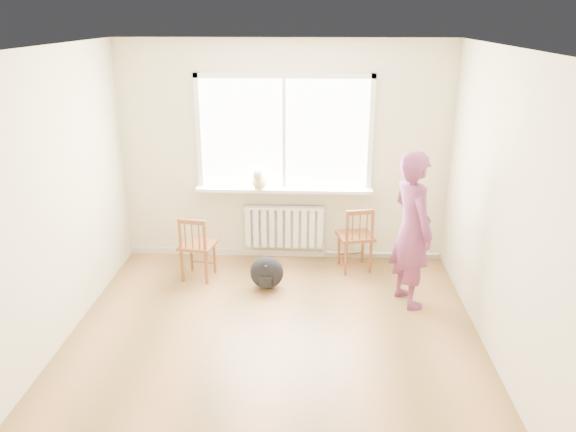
# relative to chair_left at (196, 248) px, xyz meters

# --- Properties ---
(floor) EXTENTS (4.50, 4.50, 0.00)m
(floor) POSITION_rel_chair_left_xyz_m (0.99, -1.52, -0.40)
(floor) COLOR #A57043
(floor) RESTS_ON ground
(ceiling) EXTENTS (4.50, 4.50, 0.00)m
(ceiling) POSITION_rel_chair_left_xyz_m (0.99, -1.52, 2.30)
(ceiling) COLOR white
(ceiling) RESTS_ON back_wall
(back_wall) EXTENTS (4.00, 0.01, 2.70)m
(back_wall) POSITION_rel_chair_left_xyz_m (0.99, 0.73, 0.95)
(back_wall) COLOR beige
(back_wall) RESTS_ON ground
(window) EXTENTS (2.12, 0.05, 1.42)m
(window) POSITION_rel_chair_left_xyz_m (0.99, 0.70, 1.27)
(window) COLOR white
(window) RESTS_ON back_wall
(windowsill) EXTENTS (2.15, 0.22, 0.04)m
(windowsill) POSITION_rel_chair_left_xyz_m (0.99, 0.62, 0.53)
(windowsill) COLOR white
(windowsill) RESTS_ON back_wall
(radiator) EXTENTS (1.00, 0.12, 0.55)m
(radiator) POSITION_rel_chair_left_xyz_m (0.99, 0.63, 0.04)
(radiator) COLOR white
(radiator) RESTS_ON back_wall
(heating_pipe) EXTENTS (1.40, 0.04, 0.04)m
(heating_pipe) POSITION_rel_chair_left_xyz_m (2.24, 0.67, -0.32)
(heating_pipe) COLOR silver
(heating_pipe) RESTS_ON back_wall
(baseboard) EXTENTS (4.00, 0.03, 0.08)m
(baseboard) POSITION_rel_chair_left_xyz_m (0.99, 0.71, -0.36)
(baseboard) COLOR beige
(baseboard) RESTS_ON ground
(chair_left) EXTENTS (0.44, 0.43, 0.78)m
(chair_left) POSITION_rel_chair_left_xyz_m (0.00, 0.00, 0.00)
(chair_left) COLOR brown
(chair_left) RESTS_ON floor
(chair_right) EXTENTS (0.48, 0.47, 0.82)m
(chair_right) POSITION_rel_chair_left_xyz_m (1.87, 0.32, 0.02)
(chair_right) COLOR brown
(chair_right) RESTS_ON floor
(person) EXTENTS (0.60, 0.72, 1.67)m
(person) POSITION_rel_chair_left_xyz_m (2.38, -0.44, 0.44)
(person) COLOR #CD4447
(person) RESTS_ON floor
(cat) EXTENTS (0.21, 0.45, 0.30)m
(cat) POSITION_rel_chair_left_xyz_m (0.69, 0.53, 0.68)
(cat) COLOR beige
(cat) RESTS_ON windowsill
(backpack) EXTENTS (0.41, 0.33, 0.38)m
(backpack) POSITION_rel_chair_left_xyz_m (0.83, -0.19, -0.21)
(backpack) COLOR black
(backpack) RESTS_ON floor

